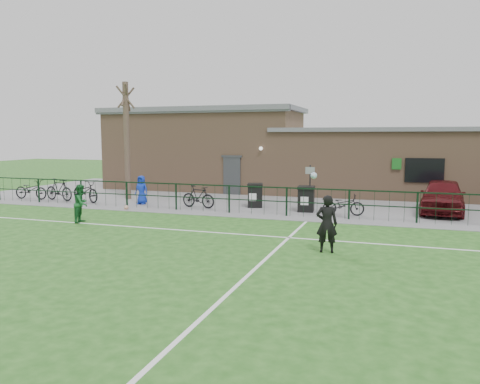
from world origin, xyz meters
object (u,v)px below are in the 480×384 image
(bicycle_d, at_px, (198,197))
(spectator_child, at_px, (141,190))
(sign_post, at_px, (310,188))
(car_maroon, at_px, (443,196))
(bicycle_e, at_px, (343,205))
(bare_tree, at_px, (127,141))
(bicycle_c, at_px, (86,191))
(bicycle_a, at_px, (31,189))
(wheelie_bin_right, at_px, (306,200))
(bicycle_b, at_px, (59,190))
(wheelie_bin_left, at_px, (255,196))
(outfield_player, at_px, (81,203))
(ball_ground, at_px, (126,207))

(bicycle_d, height_order, spectator_child, spectator_child)
(sign_post, xyz_separation_m, car_maroon, (5.45, 1.18, -0.28))
(sign_post, bearing_deg, car_maroon, 12.22)
(bicycle_e, bearing_deg, sign_post, 53.02)
(bare_tree, distance_m, spectator_child, 3.19)
(car_maroon, distance_m, bicycle_c, 16.61)
(bare_tree, xyz_separation_m, bicycle_d, (4.71, -1.69, -2.47))
(bare_tree, xyz_separation_m, spectator_child, (1.66, -1.47, -2.29))
(sign_post, distance_m, bicycle_a, 14.38)
(wheelie_bin_right, xyz_separation_m, bicycle_e, (1.65, -0.55, -0.06))
(bicycle_a, xyz_separation_m, bicycle_b, (1.76, -0.01, 0.06))
(car_maroon, height_order, bicycle_c, car_maroon)
(wheelie_bin_left, xyz_separation_m, wheelie_bin_right, (2.46, -0.53, 0.01))
(car_maroon, height_order, bicycle_b, car_maroon)
(bicycle_c, height_order, spectator_child, spectator_child)
(bicycle_b, relative_size, spectator_child, 1.36)
(bicycle_b, bearing_deg, bicycle_d, -78.75)
(bicycle_e, height_order, outfield_player, outfield_player)
(bicycle_d, xyz_separation_m, outfield_player, (-2.79, -4.64, 0.20))
(outfield_player, bearing_deg, bicycle_a, 44.02)
(wheelie_bin_right, xyz_separation_m, bicycle_c, (-10.94, -0.54, 0.04))
(wheelie_bin_right, xyz_separation_m, outfield_player, (-7.63, -5.21, 0.20))
(bare_tree, bearing_deg, bicycle_d, -19.70)
(wheelie_bin_left, distance_m, car_maroon, 8.07)
(car_maroon, xyz_separation_m, outfield_player, (-13.18, -6.64, -0.02))
(wheelie_bin_right, distance_m, bicycle_d, 4.87)
(bicycle_d, bearing_deg, spectator_child, 95.64)
(bicycle_c, bearing_deg, spectator_child, -64.98)
(wheelie_bin_right, height_order, sign_post, sign_post)
(car_maroon, bearing_deg, spectator_child, -166.83)
(bicycle_b, bearing_deg, car_maroon, -72.64)
(bicycle_c, bearing_deg, bare_tree, -18.39)
(bare_tree, distance_m, car_maroon, 15.27)
(bicycle_b, xyz_separation_m, bicycle_d, (7.64, 0.05, -0.05))
(car_maroon, relative_size, bicycle_e, 2.52)
(bare_tree, relative_size, wheelie_bin_right, 5.95)
(wheelie_bin_left, distance_m, bicycle_b, 10.07)
(bicycle_d, bearing_deg, bicycle_e, -80.18)
(wheelie_bin_right, bearing_deg, bicycle_a, 176.70)
(bicycle_e, xyz_separation_m, ball_ground, (-9.35, -1.45, -0.36))
(sign_post, relative_size, bicycle_c, 0.96)
(ball_ground, bearing_deg, bare_tree, 120.57)
(wheelie_bin_left, bearing_deg, bicycle_c, 171.16)
(bicycle_e, bearing_deg, bare_tree, 72.22)
(ball_ground, bearing_deg, bicycle_a, 168.02)
(bicycle_e, bearing_deg, bicycle_d, 80.86)
(car_maroon, xyz_separation_m, bicycle_d, (-10.39, -2.01, -0.21))
(sign_post, height_order, bicycle_a, sign_post)
(sign_post, distance_m, spectator_child, 8.02)
(wheelie_bin_left, distance_m, wheelie_bin_right, 2.52)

